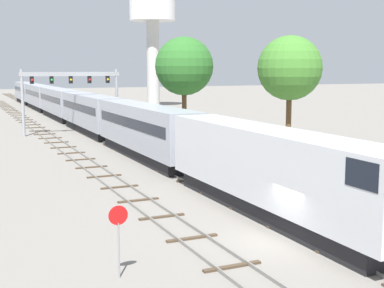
# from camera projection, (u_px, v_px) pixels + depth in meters

# --- Properties ---
(ground_plane) EXTENTS (400.00, 400.00, 0.00)m
(ground_plane) POSITION_uv_depth(u_px,v_px,m) (278.00, 242.00, 24.79)
(ground_plane) COLOR gray
(track_main) EXTENTS (2.60, 200.00, 0.16)m
(track_main) POSITION_uv_depth(u_px,v_px,m) (67.00, 122.00, 79.77)
(track_main) COLOR slate
(track_main) RESTS_ON ground
(track_near) EXTENTS (2.60, 160.00, 0.16)m
(track_near) POSITION_uv_depth(u_px,v_px,m) (53.00, 140.00, 59.48)
(track_near) COLOR slate
(track_near) RESTS_ON ground
(passenger_train) EXTENTS (3.04, 125.17, 4.80)m
(passenger_train) POSITION_uv_depth(u_px,v_px,m) (72.00, 107.00, 76.07)
(passenger_train) COLOR silver
(passenger_train) RESTS_ON ground
(signal_gantry) EXTENTS (12.10, 0.49, 7.96)m
(signal_gantry) POSITION_uv_depth(u_px,v_px,m) (71.00, 86.00, 64.73)
(signal_gantry) COLOR #999BA0
(signal_gantry) RESTS_ON ground
(water_tower) EXTENTS (9.49, 9.49, 23.31)m
(water_tower) POSITION_uv_depth(u_px,v_px,m) (153.00, 18.00, 107.60)
(water_tower) COLOR beige
(water_tower) RESTS_ON ground
(stop_sign) EXTENTS (0.76, 0.08, 2.88)m
(stop_sign) POSITION_uv_depth(u_px,v_px,m) (118.00, 231.00, 20.24)
(stop_sign) COLOR gray
(stop_sign) RESTS_ON ground
(trackside_tree_left) EXTENTS (6.63, 6.63, 11.39)m
(trackside_tree_left) POSITION_uv_depth(u_px,v_px,m) (290.00, 68.00, 54.25)
(trackside_tree_left) COLOR brown
(trackside_tree_left) RESTS_ON ground
(trackside_tree_mid) EXTENTS (6.81, 6.81, 11.70)m
(trackside_tree_mid) POSITION_uv_depth(u_px,v_px,m) (184.00, 66.00, 61.71)
(trackside_tree_mid) COLOR brown
(trackside_tree_mid) RESTS_ON ground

